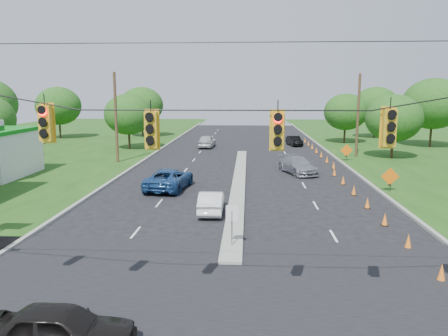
{
  "coord_description": "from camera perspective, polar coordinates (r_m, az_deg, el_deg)",
  "views": [
    {
      "loc": [
        0.7,
        -13.01,
        7.11
      ],
      "look_at": [
        -0.66,
        11.46,
        2.8
      ],
      "focal_mm": 35.0,
      "sensor_mm": 36.0,
      "label": 1
    }
  ],
  "objects": [
    {
      "name": "ground",
      "position": [
        14.85,
        0.1,
        -18.64
      ],
      "size": [
        160.0,
        160.0,
        0.0
      ],
      "primitive_type": "plane",
      "color": "black",
      "rests_on": "ground"
    },
    {
      "name": "cross_street",
      "position": [
        14.85,
        0.1,
        -18.64
      ],
      "size": [
        160.0,
        14.0,
        0.02
      ],
      "primitive_type": "cube",
      "color": "black",
      "rests_on": "ground"
    },
    {
      "name": "curb_left",
      "position": [
        44.92,
        -10.76,
        0.69
      ],
      "size": [
        0.25,
        110.0,
        0.16
      ],
      "primitive_type": "cube",
      "color": "gray",
      "rests_on": "ground"
    },
    {
      "name": "curb_right",
      "position": [
        44.6,
        15.32,
        0.44
      ],
      "size": [
        0.25,
        110.0,
        0.16
      ],
      "primitive_type": "cube",
      "color": "gray",
      "rests_on": "ground"
    },
    {
      "name": "median",
      "position": [
        34.76,
        1.97,
        -1.84
      ],
      "size": [
        1.0,
        34.0,
        0.18
      ],
      "primitive_type": "cube",
      "color": "gray",
      "rests_on": "ground"
    },
    {
      "name": "median_sign",
      "position": [
        19.85,
        1.04,
        -6.56
      ],
      "size": [
        0.55,
        0.06,
        2.05
      ],
      "color": "gray",
      "rests_on": "ground"
    },
    {
      "name": "signal_span",
      "position": [
        12.23,
        -0.39,
        -0.1
      ],
      "size": [
        25.6,
        0.32,
        9.0
      ],
      "color": "#422D1C",
      "rests_on": "ground"
    },
    {
      "name": "utility_pole_far_left",
      "position": [
        45.07,
        -13.93,
        6.36
      ],
      "size": [
        0.28,
        0.28,
        9.0
      ],
      "primitive_type": "cylinder",
      "color": "#422D1C",
      "rests_on": "ground"
    },
    {
      "name": "utility_pole_far_right",
      "position": [
        49.51,
        17.09,
        6.51
      ],
      "size": [
        0.28,
        0.28,
        9.0
      ],
      "primitive_type": "cylinder",
      "color": "#422D1C",
      "rests_on": "ground"
    },
    {
      "name": "cone_0",
      "position": [
        18.88,
        26.55,
        -12.11
      ],
      "size": [
        0.32,
        0.32,
        0.7
      ],
      "primitive_type": "cone",
      "color": "orange",
      "rests_on": "ground"
    },
    {
      "name": "cone_1",
      "position": [
        21.93,
        22.94,
        -8.8
      ],
      "size": [
        0.32,
        0.32,
        0.7
      ],
      "primitive_type": "cone",
      "color": "orange",
      "rests_on": "ground"
    },
    {
      "name": "cone_2",
      "position": [
        25.09,
        20.27,
        -6.29
      ],
      "size": [
        0.32,
        0.32,
        0.7
      ],
      "primitive_type": "cone",
      "color": "orange",
      "rests_on": "ground"
    },
    {
      "name": "cone_3",
      "position": [
        28.34,
        18.22,
        -4.34
      ],
      "size": [
        0.32,
        0.32,
        0.7
      ],
      "primitive_type": "cone",
      "color": "orange",
      "rests_on": "ground"
    },
    {
      "name": "cone_4",
      "position": [
        31.64,
        16.61,
        -2.79
      ],
      "size": [
        0.32,
        0.32,
        0.7
      ],
      "primitive_type": "cone",
      "color": "orange",
      "rests_on": "ground"
    },
    {
      "name": "cone_5",
      "position": [
        34.97,
        15.3,
        -1.53
      ],
      "size": [
        0.32,
        0.32,
        0.7
      ],
      "primitive_type": "cone",
      "color": "orange",
      "rests_on": "ground"
    },
    {
      "name": "cone_6",
      "position": [
        38.34,
        14.22,
        -0.49
      ],
      "size": [
        0.32,
        0.32,
        0.7
      ],
      "primitive_type": "cone",
      "color": "orange",
      "rests_on": "ground"
    },
    {
      "name": "cone_7",
      "position": [
        41.84,
        14.13,
        0.37
      ],
      "size": [
        0.32,
        0.32,
        0.7
      ],
      "primitive_type": "cone",
      "color": "orange",
      "rests_on": "ground"
    },
    {
      "name": "cone_8",
      "position": [
        45.24,
        13.31,
        1.11
      ],
      "size": [
        0.32,
        0.32,
        0.7
      ],
      "primitive_type": "cone",
      "color": "orange",
      "rests_on": "ground"
    },
    {
      "name": "cone_9",
      "position": [
        48.65,
        12.6,
        1.74
      ],
      "size": [
        0.32,
        0.32,
        0.7
      ],
      "primitive_type": "cone",
      "color": "orange",
      "rests_on": "ground"
    },
    {
      "name": "cone_10",
      "position": [
        52.07,
        11.98,
        2.29
      ],
      "size": [
        0.32,
        0.32,
        0.7
      ],
      "primitive_type": "cone",
      "color": "orange",
      "rests_on": "ground"
    },
    {
      "name": "cone_11",
      "position": [
        55.51,
        11.44,
        2.78
      ],
      "size": [
        0.32,
        0.32,
        0.7
      ],
      "primitive_type": "cone",
      "color": "orange",
      "rests_on": "ground"
    },
    {
      "name": "cone_12",
      "position": [
        58.95,
        10.96,
        3.2
      ],
      "size": [
        0.32,
        0.32,
        0.7
      ],
      "primitive_type": "cone",
      "color": "orange",
      "rests_on": "ground"
    },
    {
      "name": "cone_13",
      "position": [
        62.39,
        10.54,
        3.58
      ],
      "size": [
        0.32,
        0.32,
        0.7
      ],
      "primitive_type": "cone",
      "color": "orange",
      "rests_on": "ground"
    },
    {
      "name": "work_sign_1",
      "position": [
        33.17,
        20.87,
        -1.14
      ],
      "size": [
        1.27,
        0.58,
        1.37
      ],
      "color": "black",
      "rests_on": "ground"
    },
    {
      "name": "work_sign_2",
      "position": [
        46.52,
        15.71,
        2.17
      ],
      "size": [
        1.27,
        0.58,
        1.37
      ],
      "color": "black",
      "rests_on": "ground"
    },
    {
      "name": "tree_4",
      "position": [
        71.1,
        -20.8,
        7.59
      ],
      "size": [
        6.72,
        6.72,
        7.84
      ],
      "color": "black",
      "rests_on": "ground"
    },
    {
      "name": "tree_5",
      "position": [
        55.08,
        -12.38,
        6.86
      ],
      "size": [
        5.88,
        5.88,
        6.86
      ],
      "color": "black",
      "rests_on": "ground"
    },
    {
      "name": "tree_6",
      "position": [
        70.07,
        -10.7,
        8.04
      ],
      "size": [
        6.72,
        6.72,
        7.84
      ],
      "color": "black",
      "rests_on": "ground"
    },
    {
      "name": "tree_9",
      "position": [
        49.52,
        21.31,
        6.09
      ],
      "size": [
        5.88,
        5.88,
        6.86
      ],
      "color": "black",
      "rests_on": "ground"
    },
    {
      "name": "tree_10",
      "position": [
        61.61,
        25.65,
        7.58
      ],
      "size": [
        7.56,
        7.56,
        8.82
      ],
      "color": "black",
      "rests_on": "ground"
    },
    {
      "name": "tree_11",
      "position": [
        70.73,
        19.21,
        7.68
      ],
      "size": [
        6.72,
        6.72,
        7.84
      ],
      "color": "black",
      "rests_on": "ground"
    },
    {
      "name": "tree_12",
      "position": [
        62.51,
        15.6,
        7.07
      ],
      "size": [
        5.88,
        5.88,
        6.86
      ],
      "color": "black",
      "rests_on": "ground"
    },
    {
      "name": "black_sedan",
      "position": [
        13.43,
        -20.57,
        -19.23
      ],
      "size": [
        4.11,
        1.68,
        1.39
      ],
      "primitive_type": "imported",
      "rotation": [
        0.0,
        0.0,
        1.58
      ],
      "color": "black",
      "rests_on": "ground"
    },
    {
      "name": "white_sedan",
      "position": [
        25.95,
        -1.67,
        -4.44
      ],
      "size": [
        1.45,
        3.98,
        1.3
      ],
      "primitive_type": "imported",
      "rotation": [
        0.0,
        0.0,
        3.16
      ],
      "color": "white",
      "rests_on": "ground"
    },
    {
      "name": "blue_pickup",
      "position": [
        32.35,
        -7.17,
        -1.4
      ],
      "size": [
        3.23,
        5.86,
        1.55
      ],
      "primitive_type": "imported",
      "rotation": [
        0.0,
        0.0,
        3.02
      ],
      "color": "navy",
      "rests_on": "ground"
    },
    {
      "name": "silver_car_far",
      "position": [
        38.75,
        9.59,
        0.36
      ],
      "size": [
        3.6,
        5.45,
        1.47
      ],
      "primitive_type": "imported",
      "rotation": [
        0.0,
        0.0,
        0.33
      ],
      "color": "slate",
      "rests_on": "ground"
    },
    {
      "name": "silver_car_oncoming",
      "position": [
        56.21,
        -2.27,
        3.52
      ],
      "size": [
        2.11,
        4.8,
        1.61
      ],
      "primitive_type": "imported",
      "rotation": [
        0.0,
        0.0,
        3.1
      ],
      "color": "#B4B5B8",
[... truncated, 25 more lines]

